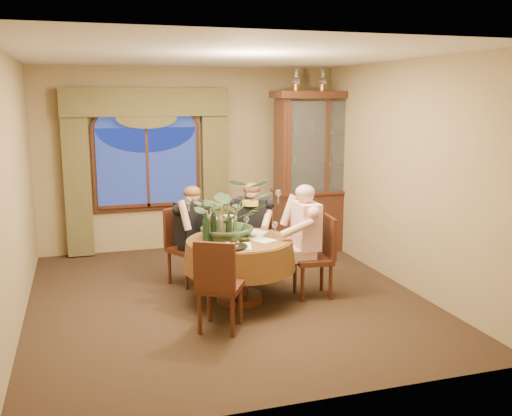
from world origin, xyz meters
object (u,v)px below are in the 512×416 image
object	(u,v)px
person_scarf	(252,232)
wine_bottle_4	(213,227)
dining_table	(240,270)
oil_lamp_left	(296,79)
china_cabinet	(321,172)
centerpiece_plant	(230,185)
oil_lamp_center	(323,80)
olive_bowl	(243,238)
wine_bottle_3	(229,227)
stoneware_vase	(228,226)
wine_bottle_0	(213,223)
chair_back	(188,247)
chair_back_right	(254,243)
wine_bottle_2	(220,226)
oil_lamp_right	(348,80)
person_pink	(306,240)
wine_bottle_5	(207,225)
chair_front_left	(220,284)
chair_right	(313,257)
wine_bottle_1	(206,228)
person_back	(192,236)

from	to	relation	value
person_scarf	wine_bottle_4	distance (m)	1.04
dining_table	wine_bottle_4	size ratio (longest dim) A/B	3.95
wine_bottle_4	oil_lamp_left	bearing A→B (deg)	48.43
dining_table	china_cabinet	size ratio (longest dim) A/B	0.53
centerpiece_plant	wine_bottle_4	bearing A→B (deg)	-143.48
oil_lamp_center	centerpiece_plant	bearing A→B (deg)	-137.23
olive_bowl	wine_bottle_3	world-z (taller)	wine_bottle_3
stoneware_vase	wine_bottle_0	bearing A→B (deg)	147.75
chair_back	olive_bowl	distance (m)	1.06
china_cabinet	chair_back_right	world-z (taller)	china_cabinet
china_cabinet	wine_bottle_2	distance (m)	2.82
china_cabinet	oil_lamp_right	size ratio (longest dim) A/B	7.17
chair_back	person_scarf	distance (m)	0.84
person_pink	wine_bottle_0	xyz separation A→B (m)	(-1.08, 0.20, 0.24)
chair_back_right	wine_bottle_0	world-z (taller)	wine_bottle_0
china_cabinet	centerpiece_plant	bearing A→B (deg)	-137.23
wine_bottle_0	wine_bottle_5	size ratio (longest dim) A/B	1.00
chair_back_right	olive_bowl	size ratio (longest dim) A/B	6.09
china_cabinet	oil_lamp_right	world-z (taller)	oil_lamp_right
oil_lamp_right	wine_bottle_4	xyz separation A→B (m)	(-2.57, -1.94, -1.69)
person_pink	chair_front_left	bearing A→B (deg)	121.00
wine_bottle_0	wine_bottle_5	bearing A→B (deg)	-135.87
wine_bottle_2	wine_bottle_4	bearing A→B (deg)	-155.87
centerpiece_plant	wine_bottle_3	distance (m)	0.51
china_cabinet	centerpiece_plant	size ratio (longest dim) A/B	2.34
dining_table	oil_lamp_left	size ratio (longest dim) A/B	3.83
oil_lamp_center	wine_bottle_2	size ratio (longest dim) A/B	1.03
person_pink	wine_bottle_2	xyz separation A→B (m)	(-1.04, 0.02, 0.24)
chair_right	chair_back	xyz separation A→B (m)	(-1.33, 0.90, 0.00)
olive_bowl	wine_bottle_4	size ratio (longest dim) A/B	0.48
chair_back_right	olive_bowl	xyz separation A→B (m)	(-0.39, -0.87, 0.29)
person_scarf	wine_bottle_4	xyz separation A→B (m)	(-0.68, -0.74, 0.27)
dining_table	chair_back	bearing A→B (deg)	119.31
wine_bottle_0	wine_bottle_5	world-z (taller)	same
china_cabinet	oil_lamp_left	world-z (taller)	oil_lamp_left
china_cabinet	chair_right	xyz separation A→B (m)	(-0.96, -2.01, -0.74)
chair_back	stoneware_vase	bearing A→B (deg)	86.61
wine_bottle_1	person_back	bearing A→B (deg)	90.33
wine_bottle_0	wine_bottle_2	xyz separation A→B (m)	(0.03, -0.19, 0.00)
person_pink	person_scarf	xyz separation A→B (m)	(-0.45, 0.72, -0.03)
dining_table	wine_bottle_1	size ratio (longest dim) A/B	3.95
chair_front_left	wine_bottle_3	distance (m)	0.82
oil_lamp_left	wine_bottle_2	distance (m)	3.03
person_scarf	oil_lamp_right	bearing A→B (deg)	-120.42
oil_lamp_right	wine_bottle_4	bearing A→B (deg)	-142.94
china_cabinet	olive_bowl	size ratio (longest dim) A/B	15.46
stoneware_vase	olive_bowl	bearing A→B (deg)	-54.61
oil_lamp_left	chair_front_left	distance (m)	3.85
dining_table	wine_bottle_5	world-z (taller)	wine_bottle_5
chair_back_right	person_pink	size ratio (longest dim) A/B	0.71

